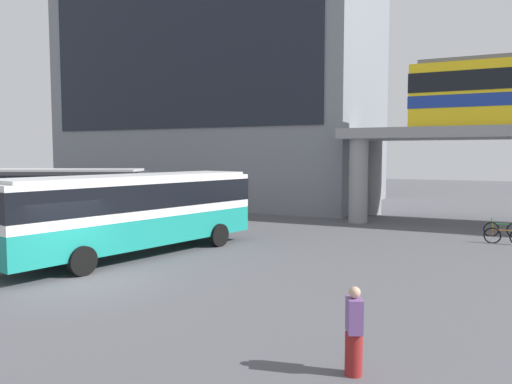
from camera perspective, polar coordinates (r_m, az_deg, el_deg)
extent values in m
plane|color=#515156|center=(24.59, -2.99, -4.98)|extent=(120.00, 120.00, 0.00)
cube|color=slate|center=(43.05, -3.39, 13.62)|extent=(24.43, 15.62, 21.79)
cube|color=black|center=(36.63, -9.46, 16.93)|extent=(21.98, 0.10, 12.20)
cylinder|color=gray|center=(29.26, 11.89, 1.28)|extent=(1.10, 1.10, 4.92)
cylinder|color=gray|center=(33.49, 13.55, 1.64)|extent=(1.10, 1.10, 4.92)
cube|color=teal|center=(19.91, -14.00, -4.28)|extent=(5.10, 11.28, 1.10)
cube|color=white|center=(19.76, -14.08, -0.55)|extent=(5.10, 11.28, 1.50)
cube|color=black|center=(19.75, -14.08, -0.34)|extent=(5.15, 11.33, 0.96)
cube|color=silver|center=(19.70, -14.12, 1.79)|extent=(4.84, 10.71, 0.12)
cylinder|color=black|center=(23.17, -8.90, -4.36)|extent=(0.51, 1.04, 1.00)
cylinder|color=black|center=(21.40, -4.37, -5.05)|extent=(0.51, 1.04, 1.00)
cylinder|color=black|center=(19.42, -23.54, -6.39)|extent=(0.51, 1.04, 1.00)
cylinder|color=black|center=(17.28, -19.65, -7.59)|extent=(0.51, 1.04, 1.00)
cube|color=orange|center=(29.37, -23.39, -1.74)|extent=(11.07, 6.75, 1.10)
cube|color=#333338|center=(29.26, -23.46, 0.79)|extent=(11.07, 6.75, 1.50)
cube|color=black|center=(29.26, -23.47, 0.94)|extent=(11.12, 6.81, 0.96)
cube|color=silver|center=(29.23, -23.51, 2.38)|extent=(10.51, 6.42, 0.12)
cylinder|color=black|center=(27.14, -18.48, -3.25)|extent=(1.03, 0.66, 1.00)
cylinder|color=black|center=(29.49, -16.88, -2.61)|extent=(1.03, 0.66, 1.00)
torus|color=black|center=(26.59, 25.82, -3.97)|extent=(0.73, 0.23, 0.74)
cylinder|color=#1E7F33|center=(26.69, 26.93, -3.37)|extent=(1.03, 0.30, 0.05)
cylinder|color=#1E7F33|center=(26.55, 25.84, -3.33)|extent=(0.04, 0.04, 0.55)
torus|color=black|center=(24.63, 25.92, -4.61)|extent=(0.74, 0.11, 0.74)
cylinder|color=#996626|center=(24.57, 27.16, -4.01)|extent=(1.05, 0.11, 0.05)
cylinder|color=#996626|center=(24.58, 25.94, -3.92)|extent=(0.04, 0.04, 0.55)
cylinder|color=maroon|center=(9.52, 11.35, -18.04)|extent=(0.32, 0.32, 0.80)
cube|color=#724C8C|center=(9.27, 11.42, -13.96)|extent=(0.40, 0.47, 0.63)
sphere|color=tan|center=(9.15, 11.46, -11.44)|extent=(0.22, 0.22, 0.22)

